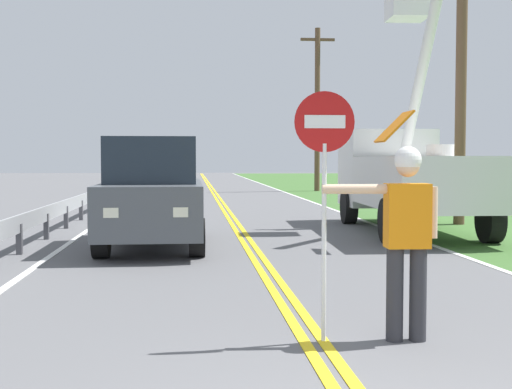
# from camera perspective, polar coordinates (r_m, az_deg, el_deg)

# --- Properties ---
(centerline_yellow_left) EXTENTS (0.11, 110.00, 0.01)m
(centerline_yellow_left) POSITION_cam_1_polar(r_m,az_deg,el_deg) (23.48, -2.86, -1.16)
(centerline_yellow_left) COLOR yellow
(centerline_yellow_left) RESTS_ON ground
(centerline_yellow_right) EXTENTS (0.11, 110.00, 0.01)m
(centerline_yellow_right) POSITION_cam_1_polar(r_m,az_deg,el_deg) (23.49, -2.42, -1.16)
(centerline_yellow_right) COLOR yellow
(centerline_yellow_right) RESTS_ON ground
(edge_line_right) EXTENTS (0.12, 110.00, 0.01)m
(edge_line_right) POSITION_cam_1_polar(r_m,az_deg,el_deg) (23.93, 6.01, -1.09)
(edge_line_right) COLOR silver
(edge_line_right) RESTS_ON ground
(edge_line_left) EXTENTS (0.12, 110.00, 0.01)m
(edge_line_left) POSITION_cam_1_polar(r_m,az_deg,el_deg) (23.58, -11.41, -1.20)
(edge_line_left) COLOR silver
(edge_line_left) RESTS_ON ground
(flagger_worker) EXTENTS (1.09, 0.26, 1.83)m
(flagger_worker) POSITION_cam_1_polar(r_m,az_deg,el_deg) (6.52, 12.42, -2.92)
(flagger_worker) COLOR #2D2D33
(flagger_worker) RESTS_ON ground
(stop_sign_paddle) EXTENTS (0.56, 0.04, 2.33)m
(stop_sign_paddle) POSITION_cam_1_polar(r_m,az_deg,el_deg) (6.33, 5.73, 2.97)
(stop_sign_paddle) COLOR silver
(stop_sign_paddle) RESTS_ON ground
(utility_bucket_truck) EXTENTS (2.87, 6.88, 5.81)m
(utility_bucket_truck) POSITION_cam_1_polar(r_m,az_deg,el_deg) (16.64, 12.44, 1.96)
(utility_bucket_truck) COLOR silver
(utility_bucket_truck) RESTS_ON ground
(oncoming_suv_nearest) EXTENTS (1.93, 4.62, 2.10)m
(oncoming_suv_nearest) POSITION_cam_1_polar(r_m,az_deg,el_deg) (13.32, -8.57, 0.18)
(oncoming_suv_nearest) COLOR #4C5156
(oncoming_suv_nearest) RESTS_ON ground
(utility_pole_near) EXTENTS (1.80, 0.28, 7.80)m
(utility_pole_near) POSITION_cam_1_polar(r_m,az_deg,el_deg) (18.63, 16.77, 10.19)
(utility_pole_near) COLOR brown
(utility_pole_near) RESTS_ON ground
(utility_pole_mid) EXTENTS (1.80, 0.28, 8.55)m
(utility_pole_mid) POSITION_cam_1_polar(r_m,az_deg,el_deg) (36.36, 5.14, 7.33)
(utility_pole_mid) COLOR brown
(utility_pole_mid) RESTS_ON ground
(guardrail_left_shoulder) EXTENTS (0.10, 32.00, 0.71)m
(guardrail_left_shoulder) POSITION_cam_1_polar(r_m,az_deg,el_deg) (18.46, -14.97, -0.79)
(guardrail_left_shoulder) COLOR #9EA0A3
(guardrail_left_shoulder) RESTS_ON ground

